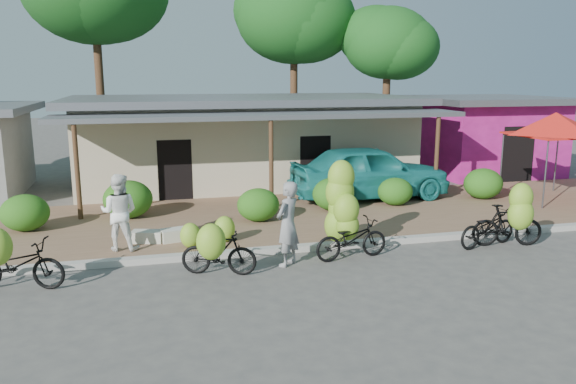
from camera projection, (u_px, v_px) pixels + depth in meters
name	position (u px, v px, depth m)	size (l,w,h in m)	color
ground	(336.00, 279.00, 11.66)	(100.00, 100.00, 0.00)	#4B4946
sidewalk	(280.00, 218.00, 16.39)	(60.00, 6.00, 0.12)	#886449
curb	(309.00, 247.00, 13.54)	(60.00, 0.25, 0.15)	#A8A399
shop_main	(244.00, 139.00, 21.67)	(13.00, 8.50, 3.35)	#C4B394
shop_pink	(482.00, 134.00, 24.30)	(6.00, 6.00, 3.25)	#D22090
tree_center_right	(290.00, 15.00, 26.79)	(5.63, 5.54, 9.10)	#503220
tree_near_right	(383.00, 41.00, 26.13)	(4.34, 4.15, 7.34)	#503220
hedge_0	(25.00, 213.00, 14.73)	(1.25, 1.12, 0.97)	#245513
hedge_1	(128.00, 199.00, 16.08)	(1.39, 1.26, 1.09)	#245513
hedge_2	(258.00, 205.00, 15.73)	(1.19, 1.07, 0.93)	#245513
hedge_3	(333.00, 194.00, 17.00)	(1.28, 1.15, 1.00)	#245513
hedge_4	(395.00, 191.00, 17.69)	(1.12, 1.00, 0.87)	#245513
hedge_5	(483.00, 184.00, 18.61)	(1.30, 1.17, 1.01)	#245513
red_canopy	(555.00, 124.00, 18.13)	(3.50, 3.50, 2.86)	#59595E
bike_far_left	(14.00, 262.00, 10.92)	(2.03, 1.47, 1.43)	black
bike_left	(217.00, 250.00, 11.64)	(1.67, 1.35, 1.29)	black
bike_center	(346.00, 218.00, 13.01)	(1.86, 1.28, 2.23)	black
bike_right	(511.00, 220.00, 13.56)	(1.82, 1.32, 1.71)	black
bike_far_right	(487.00, 228.00, 13.79)	(1.90, 1.09, 0.95)	black
loose_banana_a	(190.00, 235.00, 13.30)	(0.49, 0.41, 0.61)	#7BBE2F
loose_banana_b	(225.00, 229.00, 13.77)	(0.52, 0.44, 0.65)	#7BBE2F
loose_banana_c	(345.00, 223.00, 14.38)	(0.52, 0.44, 0.65)	#7BBE2F
sack_near	(178.00, 234.00, 13.94)	(0.85, 0.40, 0.30)	beige
sack_far	(147.00, 236.00, 13.80)	(0.75, 0.38, 0.28)	beige
vendor	(288.00, 224.00, 12.31)	(0.69, 0.45, 1.90)	gray
bystander	(119.00, 212.00, 13.05)	(0.88, 0.69, 1.81)	white
teal_van	(370.00, 172.00, 18.57)	(2.13, 5.29, 1.80)	#1B7C79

